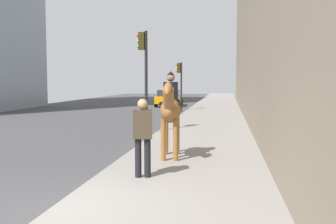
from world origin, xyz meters
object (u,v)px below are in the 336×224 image
(mounted_horse_near, at_px, (170,109))
(traffic_light_far_curb, at_px, (180,79))
(pedestrian_greeting, at_px, (143,132))
(car_near_lane, at_px, (169,97))
(traffic_light_near_curb, at_px, (144,66))

(mounted_horse_near, xyz_separation_m, traffic_light_far_curb, (17.15, 1.82, 0.93))
(pedestrian_greeting, bearing_deg, mounted_horse_near, -17.27)
(mounted_horse_near, bearing_deg, pedestrian_greeting, -12.00)
(car_near_lane, relative_size, traffic_light_far_curb, 1.30)
(mounted_horse_near, distance_m, traffic_light_near_curb, 5.55)
(car_near_lane, bearing_deg, mounted_horse_near, -172.17)
(traffic_light_near_curb, distance_m, traffic_light_far_curb, 12.09)
(pedestrian_greeting, height_order, car_near_lane, pedestrian_greeting)
(pedestrian_greeting, bearing_deg, traffic_light_far_curb, -5.27)
(mounted_horse_near, relative_size, pedestrian_greeting, 1.38)
(pedestrian_greeting, relative_size, car_near_lane, 0.37)
(car_near_lane, xyz_separation_m, traffic_light_far_curb, (-5.85, -1.67, 1.61))
(mounted_horse_near, height_order, car_near_lane, mounted_horse_near)
(mounted_horse_near, relative_size, traffic_light_far_curb, 0.67)
(pedestrian_greeting, relative_size, traffic_light_near_curb, 0.40)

